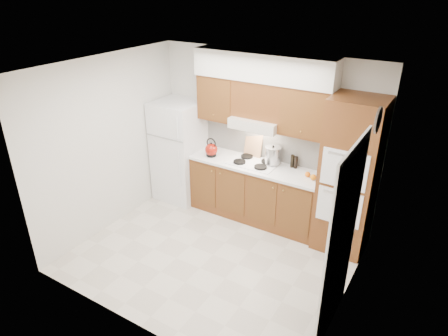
% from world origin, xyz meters
% --- Properties ---
extents(floor, '(3.60, 3.60, 0.00)m').
position_xyz_m(floor, '(0.00, 0.00, 0.00)').
color(floor, beige).
rests_on(floor, ground).
extents(ceiling, '(3.60, 3.60, 0.00)m').
position_xyz_m(ceiling, '(0.00, 0.00, 2.60)').
color(ceiling, white).
rests_on(ceiling, wall_back).
extents(wall_back, '(3.60, 0.02, 2.60)m').
position_xyz_m(wall_back, '(0.00, 1.50, 1.30)').
color(wall_back, silver).
rests_on(wall_back, floor).
extents(wall_left, '(0.02, 3.00, 2.60)m').
position_xyz_m(wall_left, '(-1.80, 0.00, 1.30)').
color(wall_left, silver).
rests_on(wall_left, floor).
extents(wall_right, '(0.02, 3.00, 2.60)m').
position_xyz_m(wall_right, '(1.80, 0.00, 1.30)').
color(wall_right, silver).
rests_on(wall_right, floor).
extents(fridge, '(0.75, 0.72, 1.72)m').
position_xyz_m(fridge, '(-1.41, 1.14, 0.86)').
color(fridge, white).
rests_on(fridge, floor).
extents(base_cabinets, '(2.11, 0.60, 0.90)m').
position_xyz_m(base_cabinets, '(0.02, 1.20, 0.45)').
color(base_cabinets, brown).
rests_on(base_cabinets, floor).
extents(countertop, '(2.13, 0.62, 0.04)m').
position_xyz_m(countertop, '(0.03, 1.19, 0.92)').
color(countertop, white).
rests_on(countertop, base_cabinets).
extents(backsplash, '(2.11, 0.03, 0.56)m').
position_xyz_m(backsplash, '(0.02, 1.49, 1.22)').
color(backsplash, white).
rests_on(backsplash, countertop).
extents(oven_cabinet, '(0.70, 0.65, 2.20)m').
position_xyz_m(oven_cabinet, '(1.44, 1.18, 1.10)').
color(oven_cabinet, brown).
rests_on(oven_cabinet, floor).
extents(upper_cab_left, '(0.63, 0.33, 0.70)m').
position_xyz_m(upper_cab_left, '(-0.71, 1.33, 1.85)').
color(upper_cab_left, brown).
rests_on(upper_cab_left, wall_back).
extents(upper_cab_right, '(0.73, 0.33, 0.70)m').
position_xyz_m(upper_cab_right, '(0.72, 1.33, 1.85)').
color(upper_cab_right, brown).
rests_on(upper_cab_right, wall_back).
extents(range_hood, '(0.75, 0.45, 0.15)m').
position_xyz_m(range_hood, '(-0.02, 1.27, 1.57)').
color(range_hood, silver).
rests_on(range_hood, wall_back).
extents(upper_cab_over_hood, '(0.75, 0.33, 0.55)m').
position_xyz_m(upper_cab_over_hood, '(-0.02, 1.33, 1.92)').
color(upper_cab_over_hood, brown).
rests_on(upper_cab_over_hood, range_hood).
extents(soffit, '(2.13, 0.36, 0.40)m').
position_xyz_m(soffit, '(0.03, 1.32, 2.40)').
color(soffit, silver).
rests_on(soffit, wall_back).
extents(cooktop, '(0.74, 0.50, 0.01)m').
position_xyz_m(cooktop, '(-0.02, 1.21, 0.95)').
color(cooktop, white).
rests_on(cooktop, countertop).
extents(doorway, '(0.02, 0.90, 2.10)m').
position_xyz_m(doorway, '(1.79, -0.35, 1.05)').
color(doorway, black).
rests_on(doorway, floor).
extents(wall_clock, '(0.02, 0.30, 0.30)m').
position_xyz_m(wall_clock, '(1.79, 0.55, 2.15)').
color(wall_clock, '#3F3833').
rests_on(wall_clock, wall_right).
extents(kettle, '(0.27, 0.27, 0.20)m').
position_xyz_m(kettle, '(-0.73, 1.10, 1.05)').
color(kettle, maroon).
rests_on(kettle, countertop).
extents(cutting_board, '(0.31, 0.12, 0.40)m').
position_xyz_m(cutting_board, '(-0.16, 1.45, 1.14)').
color(cutting_board, '#AF7D59').
rests_on(cutting_board, countertop).
extents(stock_pot, '(0.30, 0.30, 0.25)m').
position_xyz_m(stock_pot, '(0.24, 1.32, 1.09)').
color(stock_pot, '#B5B5B9').
rests_on(stock_pot, cooktop).
extents(condiment_a, '(0.07, 0.07, 0.20)m').
position_xyz_m(condiment_a, '(0.54, 1.39, 1.04)').
color(condiment_a, black).
rests_on(condiment_a, countertop).
extents(condiment_b, '(0.08, 0.08, 0.18)m').
position_xyz_m(condiment_b, '(0.59, 1.38, 1.03)').
color(condiment_b, black).
rests_on(condiment_b, countertop).
extents(condiment_c, '(0.06, 0.06, 0.16)m').
position_xyz_m(condiment_c, '(0.55, 1.41, 1.02)').
color(condiment_c, black).
rests_on(condiment_c, countertop).
extents(orange_near, '(0.11, 0.11, 0.09)m').
position_xyz_m(orange_near, '(0.96, 1.15, 0.98)').
color(orange_near, orange).
rests_on(orange_near, countertop).
extents(orange_far, '(0.08, 0.08, 0.08)m').
position_xyz_m(orange_far, '(0.86, 1.20, 0.98)').
color(orange_far, orange).
rests_on(orange_far, countertop).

